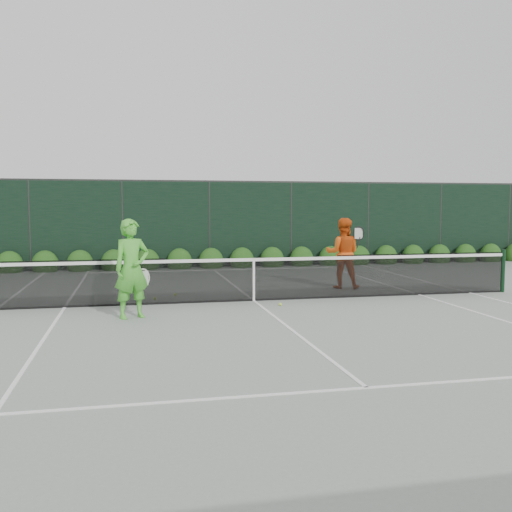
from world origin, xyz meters
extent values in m
plane|color=gray|center=(0.00, 0.00, 0.00)|extent=(80.00, 80.00, 0.00)
cylinder|color=#11331A|center=(6.40, 0.00, 0.54)|extent=(0.10, 0.10, 1.07)
cube|color=black|center=(-4.20, 0.00, 0.51)|extent=(4.40, 0.01, 1.02)
cube|color=black|center=(0.00, 0.00, 0.48)|extent=(4.00, 0.01, 0.96)
cube|color=black|center=(4.20, 0.00, 0.51)|extent=(4.40, 0.01, 1.02)
cube|color=white|center=(0.00, 0.00, 0.94)|extent=(12.80, 0.03, 0.07)
cube|color=black|center=(0.00, 0.00, 0.02)|extent=(12.80, 0.02, 0.04)
cube|color=white|center=(0.00, 0.00, 0.46)|extent=(0.05, 0.03, 0.91)
imported|color=green|center=(-2.70, -1.44, 0.96)|extent=(0.82, 0.69, 1.91)
torus|color=silver|center=(-2.50, -1.34, 0.76)|extent=(0.29, 0.14, 0.30)
cylinder|color=black|center=(-2.50, -1.34, 0.52)|extent=(0.10, 0.03, 0.30)
imported|color=#DA5112|center=(2.71, 1.49, 0.92)|extent=(1.09, 0.97, 1.85)
torus|color=black|center=(3.06, 1.29, 1.45)|extent=(0.30, 0.09, 0.30)
cylinder|color=black|center=(3.06, 1.29, 1.21)|extent=(0.10, 0.03, 0.30)
cube|color=white|center=(5.49, 0.00, 0.01)|extent=(0.06, 23.77, 0.01)
cube|color=white|center=(-4.12, 0.00, 0.01)|extent=(0.06, 23.77, 0.01)
cube|color=white|center=(4.12, 0.00, 0.01)|extent=(0.06, 23.77, 0.01)
cube|color=white|center=(0.00, 11.88, 0.01)|extent=(11.03, 0.06, 0.01)
cube|color=white|center=(0.00, 6.40, 0.01)|extent=(8.23, 0.06, 0.01)
cube|color=white|center=(0.00, -6.40, 0.01)|extent=(8.23, 0.06, 0.01)
cube|color=white|center=(0.00, 0.00, 0.01)|extent=(0.06, 12.80, 0.01)
cube|color=black|center=(0.00, 7.50, 1.50)|extent=(32.00, 0.06, 3.00)
cube|color=#262826|center=(0.00, 7.50, 3.03)|extent=(32.00, 0.06, 0.06)
cylinder|color=#262826|center=(-6.00, 7.50, 1.50)|extent=(0.08, 0.08, 3.00)
cylinder|color=#262826|center=(-3.00, 7.50, 1.50)|extent=(0.08, 0.08, 3.00)
cylinder|color=#262826|center=(0.00, 7.50, 1.50)|extent=(0.08, 0.08, 3.00)
cylinder|color=#262826|center=(3.00, 7.50, 1.50)|extent=(0.08, 0.08, 3.00)
cylinder|color=#262826|center=(6.00, 7.50, 1.50)|extent=(0.08, 0.08, 3.00)
cylinder|color=#262826|center=(9.00, 7.50, 1.50)|extent=(0.08, 0.08, 3.00)
cylinder|color=#262826|center=(12.00, 7.50, 1.50)|extent=(0.08, 0.08, 3.00)
ellipsoid|color=#12360E|center=(-6.60, 7.15, 0.23)|extent=(0.86, 0.65, 0.94)
ellipsoid|color=#12360E|center=(-5.50, 7.15, 0.23)|extent=(0.86, 0.65, 0.94)
ellipsoid|color=#12360E|center=(-4.40, 7.15, 0.23)|extent=(0.86, 0.65, 0.94)
ellipsoid|color=#12360E|center=(-3.30, 7.15, 0.23)|extent=(0.86, 0.65, 0.94)
ellipsoid|color=#12360E|center=(-2.20, 7.15, 0.23)|extent=(0.86, 0.65, 0.94)
ellipsoid|color=#12360E|center=(-1.10, 7.15, 0.23)|extent=(0.86, 0.65, 0.94)
ellipsoid|color=#12360E|center=(0.00, 7.15, 0.23)|extent=(0.86, 0.65, 0.94)
ellipsoid|color=#12360E|center=(1.10, 7.15, 0.23)|extent=(0.86, 0.65, 0.94)
ellipsoid|color=#12360E|center=(2.20, 7.15, 0.23)|extent=(0.86, 0.65, 0.94)
ellipsoid|color=#12360E|center=(3.30, 7.15, 0.23)|extent=(0.86, 0.65, 0.94)
ellipsoid|color=#12360E|center=(4.40, 7.15, 0.23)|extent=(0.86, 0.65, 0.94)
ellipsoid|color=#12360E|center=(5.50, 7.15, 0.23)|extent=(0.86, 0.65, 0.94)
ellipsoid|color=#12360E|center=(6.60, 7.15, 0.23)|extent=(0.86, 0.65, 0.94)
ellipsoid|color=#12360E|center=(7.70, 7.15, 0.23)|extent=(0.86, 0.65, 0.94)
ellipsoid|color=#12360E|center=(8.80, 7.15, 0.23)|extent=(0.86, 0.65, 0.94)
ellipsoid|color=#12360E|center=(9.90, 7.15, 0.23)|extent=(0.86, 0.65, 0.94)
ellipsoid|color=#12360E|center=(11.00, 7.15, 0.23)|extent=(0.86, 0.65, 0.94)
sphere|color=#C3F336|center=(-2.20, 0.63, 0.03)|extent=(0.07, 0.07, 0.07)
sphere|color=#C3F336|center=(0.42, -0.76, 0.03)|extent=(0.07, 0.07, 0.07)
sphere|color=#C3F336|center=(-1.70, 1.12, 0.03)|extent=(0.07, 0.07, 0.07)
camera|label=1|loc=(-2.68, -12.56, 2.15)|focal=40.00mm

